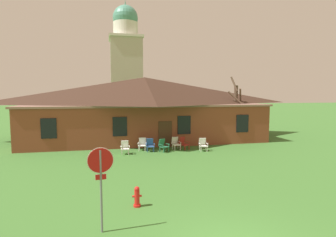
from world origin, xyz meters
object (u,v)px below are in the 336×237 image
lawn_chair_middle (163,145)px  lawn_chair_under_eave (203,144)px  lawn_chair_right_end (176,143)px  lawn_chair_near_door (142,144)px  fire_hydrant (137,197)px  lawn_chair_by_porch (125,147)px  stop_sign (101,173)px  lawn_chair_left_end (150,145)px  lawn_chair_far_side (184,143)px

lawn_chair_middle → lawn_chair_under_eave: bearing=-5.5°
lawn_chair_middle → lawn_chair_right_end: 1.31m
lawn_chair_near_door → fire_hydrant: (-1.40, -10.24, -0.12)m
lawn_chair_by_porch → lawn_chair_middle: bearing=2.9°
lawn_chair_middle → lawn_chair_right_end: size_ratio=1.00×
stop_sign → lawn_chair_near_door: (2.66, 11.93, -1.41)m
lawn_chair_middle → lawn_chair_right_end: bearing=31.4°
stop_sign → fire_hydrant: bearing=53.4°
lawn_chair_by_porch → lawn_chair_left_end: (1.88, 0.51, 0.00)m
lawn_chair_left_end → lawn_chair_under_eave: bearing=-9.5°
stop_sign → lawn_chair_by_porch: (1.30, 10.91, -1.41)m
lawn_chair_left_end → lawn_chair_far_side: bearing=4.1°
lawn_chair_left_end → lawn_chair_far_side: size_ratio=1.00×
stop_sign → lawn_chair_near_door: size_ratio=2.81×
stop_sign → lawn_chair_under_eave: size_ratio=2.81×
lawn_chair_middle → fire_hydrant: lawn_chair_middle is taller
lawn_chair_left_end → lawn_chair_right_end: bearing=8.8°
lawn_chair_left_end → lawn_chair_by_porch: bearing=-164.9°
lawn_chair_right_end → lawn_chair_under_eave: bearing=-27.4°
lawn_chair_by_porch → lawn_chair_far_side: size_ratio=1.00×
lawn_chair_left_end → lawn_chair_right_end: same height
lawn_chair_by_porch → lawn_chair_right_end: (3.94, 0.83, 0.00)m
lawn_chair_by_porch → lawn_chair_left_end: size_ratio=1.00×
lawn_chair_middle → lawn_chair_under_eave: size_ratio=1.00×
lawn_chair_near_door → lawn_chair_under_eave: size_ratio=1.00×
lawn_chair_left_end → fire_hydrant: bearing=-101.2°
lawn_chair_by_porch → lawn_chair_under_eave: same height
stop_sign → lawn_chair_right_end: size_ratio=2.81×
fire_hydrant → stop_sign: bearing=-126.6°
lawn_chair_right_end → lawn_chair_under_eave: 2.11m
lawn_chair_middle → lawn_chair_right_end: same height
lawn_chair_by_porch → lawn_chair_middle: 2.82m
lawn_chair_under_eave → fire_hydrant: (-5.85, -9.07, -0.12)m
lawn_chair_by_porch → lawn_chair_left_end: bearing=15.1°
lawn_chair_near_door → lawn_chair_middle: 1.70m
stop_sign → lawn_chair_far_side: stop_sign is taller
lawn_chair_left_end → lawn_chair_under_eave: (3.93, -0.65, 0.00)m
lawn_chair_near_door → lawn_chair_left_end: size_ratio=1.00×
lawn_chair_left_end → lawn_chair_far_side: same height
lawn_chair_under_eave → fire_hydrant: size_ratio=1.21×
lawn_chair_by_porch → lawn_chair_far_side: (4.54, 0.70, 0.00)m
lawn_chair_far_side → fire_hydrant: (-4.59, -9.91, -0.12)m
lawn_chair_left_end → fire_hydrant: size_ratio=1.21×
stop_sign → lawn_chair_middle: (4.12, 11.06, -1.41)m
lawn_chair_right_end → lawn_chair_under_eave: (1.87, -0.97, 0.00)m
lawn_chair_by_porch → lawn_chair_left_end: same height
lawn_chair_middle → lawn_chair_right_end: (1.12, 0.68, 0.00)m
lawn_chair_near_door → lawn_chair_far_side: same height
fire_hydrant → lawn_chair_by_porch: bearing=89.7°
lawn_chair_by_porch → lawn_chair_under_eave: bearing=-1.5°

